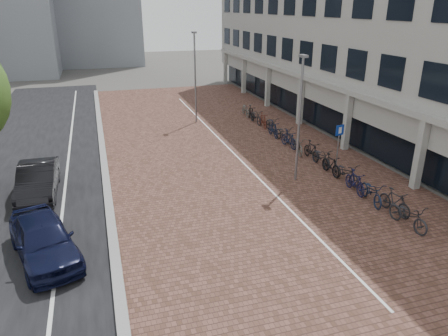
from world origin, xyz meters
TOP-DOWN VIEW (x-y plane):
  - ground at (0.00, 0.00)m, footprint 140.00×140.00m
  - plaza_brick at (2.00, 12.00)m, footprint 14.50×42.00m
  - street_asphalt at (-9.00, 12.00)m, footprint 8.00×50.00m
  - curb at (-5.10, 12.00)m, footprint 0.35×42.00m
  - lane_line at (-7.00, 12.00)m, footprint 0.12×44.00m
  - parking_line at (2.20, 12.00)m, footprint 0.10×30.00m
  - office_building at (12.97, 16.00)m, footprint 8.40×40.00m
  - car_navy at (-7.34, 2.85)m, footprint 2.96×4.72m
  - car_dark at (-8.05, 8.43)m, footprint 1.57×4.47m
  - parking_sign at (6.38, 6.96)m, footprint 0.52×0.18m
  - lamp_near at (3.89, 6.60)m, footprint 0.12×0.12m
  - lamp_far at (1.76, 18.65)m, footprint 0.12×0.12m
  - bike_row at (5.94, 10.20)m, footprint 1.27×20.43m

SIDE VIEW (x-z plane):
  - ground at x=0.00m, z-range 0.00..0.00m
  - street_asphalt at x=-9.00m, z-range -0.01..0.02m
  - plaza_brick at x=2.00m, z-range -0.01..0.03m
  - lane_line at x=-7.00m, z-range 0.02..0.02m
  - parking_line at x=2.20m, z-range 0.03..0.04m
  - curb at x=-5.10m, z-range 0.00..0.14m
  - bike_row at x=5.94m, z-range 0.00..1.05m
  - car_dark at x=-8.05m, z-range 0.00..1.47m
  - car_navy at x=-7.34m, z-range 0.00..1.50m
  - parking_sign at x=6.38m, z-range 0.44..2.95m
  - lamp_near at x=3.89m, z-range 0.00..5.98m
  - lamp_far at x=1.76m, z-range 0.00..6.35m
  - office_building at x=12.97m, z-range 0.94..15.94m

